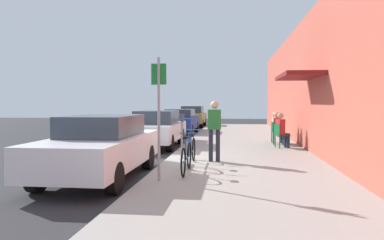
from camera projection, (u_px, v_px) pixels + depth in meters
name	position (u px, v px, depth m)	size (l,w,h in m)	color
ground_plane	(164.00, 165.00, 10.22)	(60.00, 60.00, 0.00)	#2D2D30
sidewalk_slab	(242.00, 154.00, 11.94)	(4.50, 32.00, 0.12)	#9E9B93
building_facade	(318.00, 82.00, 11.55)	(1.40, 32.00, 4.88)	#BC5442
parked_car_0	(101.00, 146.00, 8.37)	(1.80, 4.40, 1.47)	silver
parked_car_1	(157.00, 128.00, 14.39)	(1.80, 4.40, 1.45)	silver
parked_car_2	(180.00, 121.00, 20.64)	(1.80, 4.40, 1.40)	navy
parked_car_3	(193.00, 116.00, 26.89)	(1.80, 4.40, 1.52)	#A58433
parking_meter	(182.00, 133.00, 10.64)	(0.12, 0.10, 1.32)	slate
street_sign	(159.00, 109.00, 7.57)	(0.32, 0.06, 2.60)	gray
bicycle_0	(186.00, 157.00, 8.48)	(0.46, 1.71, 0.90)	black
bicycle_1	(191.00, 151.00, 9.66)	(0.46, 1.71, 0.90)	black
cafe_chair_0	(280.00, 134.00, 13.14)	(0.56, 0.56, 0.87)	#14592D
seated_patron_0	(282.00, 129.00, 13.15)	(0.51, 0.46, 1.29)	#232838
cafe_chair_1	(277.00, 132.00, 14.16)	(0.48, 0.48, 0.87)	#14592D
seated_patron_1	(278.00, 127.00, 14.14)	(0.45, 0.38, 1.29)	#232838
cafe_chair_2	(275.00, 131.00, 14.75)	(0.46, 0.46, 0.87)	#14592D
seated_patron_2	(277.00, 126.00, 14.74)	(0.44, 0.37, 1.29)	#232838
pedestrian_standing	(214.00, 126.00, 10.09)	(0.36, 0.22, 1.70)	#232838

